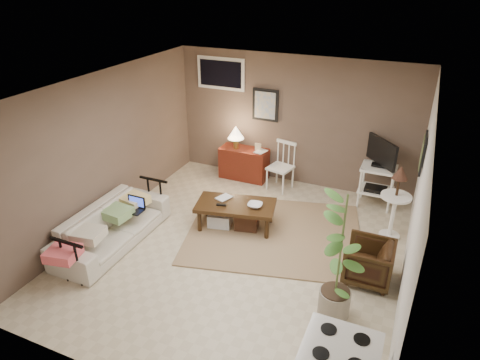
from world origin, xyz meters
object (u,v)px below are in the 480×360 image
at_px(coffee_table, 235,213).
at_px(tv_stand, 379,172).
at_px(armchair, 369,260).
at_px(spindle_chair, 281,168).
at_px(sofa, 111,221).
at_px(side_table, 397,194).
at_px(red_console, 243,160).
at_px(potted_plant, 340,253).

xyz_separation_m(coffee_table, tv_stand, (1.92, 1.62, 0.39)).
relative_size(tv_stand, armchair, 1.98).
bearing_deg(spindle_chair, tv_stand, 1.63).
bearing_deg(coffee_table, sofa, -143.66).
distance_m(side_table, armchair, 1.26).
bearing_deg(sofa, coffee_table, -53.66).
distance_m(coffee_table, red_console, 1.82).
relative_size(tv_stand, side_table, 1.02).
relative_size(spindle_chair, side_table, 0.75).
bearing_deg(tv_stand, potted_plant, -91.42).
bearing_deg(red_console, spindle_chair, -9.72).
bearing_deg(side_table, red_console, 160.96).
xyz_separation_m(tv_stand, side_table, (0.36, -0.90, 0.09)).
bearing_deg(sofa, red_console, -17.87).
height_order(coffee_table, tv_stand, tv_stand).
bearing_deg(red_console, side_table, -19.04).
bearing_deg(tv_stand, coffee_table, -139.84).
height_order(coffee_table, side_table, side_table).
bearing_deg(spindle_chair, red_console, 170.28).
height_order(red_console, side_table, side_table).
bearing_deg(sofa, armchair, -79.78).
relative_size(spindle_chair, potted_plant, 0.54).
bearing_deg(armchair, spindle_chair, -137.25).
xyz_separation_m(red_console, potted_plant, (2.45, -2.97, 0.51)).
height_order(sofa, red_console, red_console).
xyz_separation_m(sofa, tv_stand, (3.43, 2.73, 0.26)).
distance_m(sofa, side_table, 4.22).
bearing_deg(tv_stand, spindle_chair, -178.37).
bearing_deg(potted_plant, sofa, 177.41).
distance_m(spindle_chair, side_table, 2.26).
bearing_deg(sofa, tv_stand, -51.47).
bearing_deg(sofa, potted_plant, -92.59).
distance_m(sofa, tv_stand, 4.39).
bearing_deg(side_table, armchair, -98.27).
relative_size(red_console, tv_stand, 0.87).
height_order(tv_stand, armchair, tv_stand).
relative_size(red_console, side_table, 0.89).
xyz_separation_m(spindle_chair, potted_plant, (1.63, -2.83, 0.46)).
xyz_separation_m(sofa, armchair, (3.62, 0.65, -0.08)).
distance_m(red_console, spindle_chair, 0.83).
distance_m(armchair, potted_plant, 1.02).
distance_m(coffee_table, tv_stand, 2.55).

